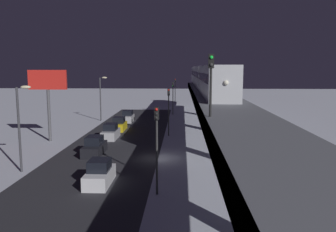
{
  "coord_description": "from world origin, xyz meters",
  "views": [
    {
      "loc": [
        -2.57,
        33.79,
        9.11
      ],
      "look_at": [
        -0.29,
        -22.1,
        1.28
      ],
      "focal_mm": 36.59,
      "sensor_mm": 36.0,
      "label": 1
    }
  ],
  "objects_px": {
    "sedan_silver_2": "(111,132)",
    "traffic_light_far": "(173,93)",
    "subway_train": "(205,76)",
    "sedan_silver": "(128,117)",
    "rail_signal": "(211,74)",
    "sedan_white": "(100,174)",
    "sedan_black": "(94,147)",
    "traffic_light_mid": "(169,105)",
    "traffic_light_distant": "(175,87)",
    "commercial_billboard": "(48,87)",
    "sedan_yellow": "(119,125)",
    "traffic_light_near": "(157,138)"
  },
  "relations": [
    {
      "from": "sedan_silver_2",
      "to": "traffic_light_far",
      "type": "bearing_deg",
      "value": -107.5
    },
    {
      "from": "subway_train",
      "to": "sedan_silver",
      "type": "bearing_deg",
      "value": -2.04
    },
    {
      "from": "rail_signal",
      "to": "sedan_white",
      "type": "xyz_separation_m",
      "value": [
        8.31,
        -3.95,
        -7.93
      ]
    },
    {
      "from": "sedan_black",
      "to": "subway_train",
      "type": "bearing_deg",
      "value": -120.64
    },
    {
      "from": "sedan_white",
      "to": "traffic_light_mid",
      "type": "xyz_separation_m",
      "value": [
        -4.7,
        -19.68,
        3.4
      ]
    },
    {
      "from": "traffic_light_mid",
      "to": "traffic_light_distant",
      "type": "bearing_deg",
      "value": -90.0
    },
    {
      "from": "sedan_silver_2",
      "to": "traffic_light_distant",
      "type": "xyz_separation_m",
      "value": [
        -7.5,
        -45.53,
        3.4
      ]
    },
    {
      "from": "traffic_light_distant",
      "to": "sedan_black",
      "type": "bearing_deg",
      "value": 82.07
    },
    {
      "from": "rail_signal",
      "to": "sedan_white",
      "type": "bearing_deg",
      "value": -25.44
    },
    {
      "from": "sedan_black",
      "to": "sedan_white",
      "type": "bearing_deg",
      "value": 106.77
    },
    {
      "from": "traffic_light_mid",
      "to": "traffic_light_distant",
      "type": "xyz_separation_m",
      "value": [
        0.0,
        -43.47,
        0.0
      ]
    },
    {
      "from": "traffic_light_distant",
      "to": "commercial_billboard",
      "type": "xyz_separation_m",
      "value": [
        14.81,
        47.39,
        2.63
      ]
    },
    {
      "from": "sedan_black",
      "to": "traffic_light_distant",
      "type": "xyz_separation_m",
      "value": [
        -7.5,
        -53.86,
        3.4
      ]
    },
    {
      "from": "traffic_light_mid",
      "to": "traffic_light_far",
      "type": "height_order",
      "value": "same"
    },
    {
      "from": "traffic_light_mid",
      "to": "subway_train",
      "type": "bearing_deg",
      "value": -115.47
    },
    {
      "from": "sedan_black",
      "to": "sedan_yellow",
      "type": "height_order",
      "value": "same"
    },
    {
      "from": "commercial_billboard",
      "to": "traffic_light_distant",
      "type": "bearing_deg",
      "value": -107.35
    },
    {
      "from": "sedan_black",
      "to": "sedan_silver_2",
      "type": "height_order",
      "value": "same"
    },
    {
      "from": "rail_signal",
      "to": "traffic_light_near",
      "type": "xyz_separation_m",
      "value": [
        3.61,
        -1.9,
        -4.54
      ]
    },
    {
      "from": "rail_signal",
      "to": "commercial_billboard",
      "type": "relative_size",
      "value": 0.45
    },
    {
      "from": "rail_signal",
      "to": "commercial_billboard",
      "type": "height_order",
      "value": "rail_signal"
    },
    {
      "from": "sedan_silver",
      "to": "subway_train",
      "type": "bearing_deg",
      "value": 177.96
    },
    {
      "from": "subway_train",
      "to": "sedan_black",
      "type": "bearing_deg",
      "value": 59.36
    },
    {
      "from": "traffic_light_mid",
      "to": "sedan_silver_2",
      "type": "bearing_deg",
      "value": 15.33
    },
    {
      "from": "sedan_yellow",
      "to": "commercial_billboard",
      "type": "distance_m",
      "value": 12.33
    },
    {
      "from": "sedan_silver",
      "to": "sedan_white",
      "type": "relative_size",
      "value": 0.98
    },
    {
      "from": "sedan_silver_2",
      "to": "commercial_billboard",
      "type": "xyz_separation_m",
      "value": [
        7.31,
        1.86,
        6.03
      ]
    },
    {
      "from": "subway_train",
      "to": "traffic_light_distant",
      "type": "xyz_separation_m",
      "value": [
        5.55,
        -31.82,
        -3.59
      ]
    },
    {
      "from": "sedan_white",
      "to": "traffic_light_near",
      "type": "height_order",
      "value": "traffic_light_near"
    },
    {
      "from": "sedan_black",
      "to": "sedan_white",
      "type": "distance_m",
      "value": 9.71
    },
    {
      "from": "subway_train",
      "to": "traffic_light_near",
      "type": "distance_m",
      "value": 34.03
    },
    {
      "from": "sedan_yellow",
      "to": "traffic_light_distant",
      "type": "relative_size",
      "value": 0.63
    },
    {
      "from": "sedan_black",
      "to": "traffic_light_mid",
      "type": "xyz_separation_m",
      "value": [
        -7.5,
        -10.39,
        3.4
      ]
    },
    {
      "from": "traffic_light_mid",
      "to": "commercial_billboard",
      "type": "distance_m",
      "value": 15.54
    },
    {
      "from": "rail_signal",
      "to": "traffic_light_mid",
      "type": "bearing_deg",
      "value": -81.32
    },
    {
      "from": "traffic_light_distant",
      "to": "subway_train",
      "type": "bearing_deg",
      "value": 99.89
    },
    {
      "from": "rail_signal",
      "to": "traffic_light_far",
      "type": "relative_size",
      "value": 0.62
    },
    {
      "from": "traffic_light_mid",
      "to": "commercial_billboard",
      "type": "height_order",
      "value": "commercial_billboard"
    },
    {
      "from": "subway_train",
      "to": "commercial_billboard",
      "type": "height_order",
      "value": "subway_train"
    },
    {
      "from": "subway_train",
      "to": "traffic_light_distant",
      "type": "relative_size",
      "value": 8.67
    },
    {
      "from": "rail_signal",
      "to": "subway_train",
      "type": "bearing_deg",
      "value": -93.15
    },
    {
      "from": "traffic_light_far",
      "to": "commercial_billboard",
      "type": "distance_m",
      "value": 29.73
    },
    {
      "from": "commercial_billboard",
      "to": "rail_signal",
      "type": "bearing_deg",
      "value": 133.05
    },
    {
      "from": "rail_signal",
      "to": "sedan_black",
      "type": "xyz_separation_m",
      "value": [
        11.11,
        -13.25,
        -7.93
      ]
    },
    {
      "from": "rail_signal",
      "to": "traffic_light_far",
      "type": "height_order",
      "value": "rail_signal"
    },
    {
      "from": "sedan_silver",
      "to": "sedan_black",
      "type": "relative_size",
      "value": 0.9
    },
    {
      "from": "sedan_silver",
      "to": "traffic_light_near",
      "type": "distance_m",
      "value": 34.84
    },
    {
      "from": "sedan_white",
      "to": "commercial_billboard",
      "type": "bearing_deg",
      "value": 122.67
    },
    {
      "from": "subway_train",
      "to": "traffic_light_mid",
      "type": "bearing_deg",
      "value": 64.53
    },
    {
      "from": "traffic_light_near",
      "to": "traffic_light_distant",
      "type": "height_order",
      "value": "same"
    }
  ]
}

